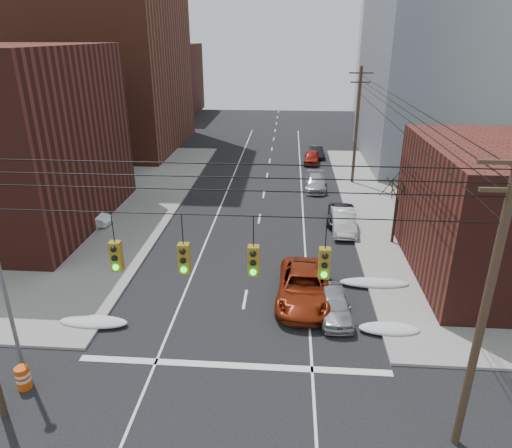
% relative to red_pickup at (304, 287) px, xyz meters
% --- Properties ---
extents(building_brick_tall, '(24.00, 20.00, 30.00)m').
position_rel_red_pickup_xyz_m(building_brick_tall, '(-27.23, 35.82, 14.14)').
color(building_brick_tall, brown).
rests_on(building_brick_tall, ground).
extents(building_brick_far, '(22.00, 18.00, 12.00)m').
position_rel_red_pickup_xyz_m(building_brick_far, '(-29.23, 61.82, 5.14)').
color(building_brick_far, '#4B1C16').
rests_on(building_brick_far, ground).
extents(building_office, '(22.00, 20.00, 25.00)m').
position_rel_red_pickup_xyz_m(building_office, '(18.77, 31.82, 11.64)').
color(building_office, gray).
rests_on(building_office, ground).
extents(building_glass, '(20.00, 18.00, 22.00)m').
position_rel_red_pickup_xyz_m(building_glass, '(20.77, 57.82, 10.14)').
color(building_glass, gray).
rests_on(building_glass, ground).
extents(utility_pole_right, '(2.20, 0.28, 11.00)m').
position_rel_red_pickup_xyz_m(utility_pole_right, '(5.27, -9.18, 4.93)').
color(utility_pole_right, '#473323').
rests_on(utility_pole_right, ground).
extents(utility_pole_far, '(2.20, 0.28, 11.00)m').
position_rel_red_pickup_xyz_m(utility_pole_far, '(5.27, 21.82, 4.93)').
color(utility_pole_far, '#473323').
rests_on(utility_pole_far, ground).
extents(traffic_signals, '(17.00, 0.42, 2.02)m').
position_rel_red_pickup_xyz_m(traffic_signals, '(-3.13, -9.21, 6.31)').
color(traffic_signals, black).
rests_on(traffic_signals, ground).
extents(bare_tree, '(2.09, 2.20, 4.93)m').
position_rel_red_pickup_xyz_m(bare_tree, '(6.35, 7.82, 1.46)').
color(bare_tree, black).
rests_on(bare_tree, ground).
extents(snow_nw, '(3.50, 1.08, 0.42)m').
position_rel_red_pickup_xyz_m(snow_nw, '(-10.63, -3.18, -0.65)').
color(snow_nw, silver).
rests_on(snow_nw, ground).
extents(snow_ne, '(3.00, 1.08, 0.42)m').
position_rel_red_pickup_xyz_m(snow_ne, '(4.17, -2.68, -0.65)').
color(snow_ne, silver).
rests_on(snow_ne, ground).
extents(snow_east_far, '(4.00, 1.08, 0.42)m').
position_rel_red_pickup_xyz_m(snow_east_far, '(4.17, 1.82, -0.65)').
color(snow_east_far, silver).
rests_on(snow_east_far, ground).
extents(red_pickup, '(3.15, 6.31, 1.71)m').
position_rel_red_pickup_xyz_m(red_pickup, '(0.00, 0.00, 0.00)').
color(red_pickup, maroon).
rests_on(red_pickup, ground).
extents(parked_car_a, '(1.81, 4.09, 1.37)m').
position_rel_red_pickup_xyz_m(parked_car_a, '(1.57, -1.45, -0.17)').
color(parked_car_a, '#A7A7AC').
rests_on(parked_car_a, ground).
extents(parked_car_b, '(1.68, 4.64, 1.52)m').
position_rel_red_pickup_xyz_m(parked_car_b, '(3.17, 9.90, -0.10)').
color(parked_car_b, silver).
rests_on(parked_car_b, ground).
extents(parked_car_c, '(2.46, 4.59, 1.23)m').
position_rel_red_pickup_xyz_m(parked_car_c, '(3.17, 11.65, -0.24)').
color(parked_car_c, black).
rests_on(parked_car_c, ground).
extents(parked_car_d, '(2.00, 4.66, 1.34)m').
position_rel_red_pickup_xyz_m(parked_car_d, '(1.57, 19.65, -0.19)').
color(parked_car_d, '#ADAEB2').
rests_on(parked_car_d, ground).
extents(parked_car_e, '(2.01, 4.27, 1.41)m').
position_rel_red_pickup_xyz_m(parked_car_e, '(1.57, 29.20, -0.15)').
color(parked_car_e, maroon).
rests_on(parked_car_e, ground).
extents(parked_car_f, '(1.82, 4.02, 1.28)m').
position_rel_red_pickup_xyz_m(parked_car_f, '(2.27, 32.01, -0.22)').
color(parked_car_f, black).
rests_on(parked_car_f, ground).
extents(lot_car_a, '(3.88, 1.67, 1.24)m').
position_rel_red_pickup_xyz_m(lot_car_a, '(-16.27, 9.21, -0.09)').
color(lot_car_a, silver).
rests_on(lot_car_a, sidewalk_nw).
extents(lot_car_b, '(5.16, 3.24, 1.33)m').
position_rel_red_pickup_xyz_m(lot_car_b, '(-18.31, 14.51, -0.04)').
color(lot_car_b, silver).
rests_on(lot_car_b, sidewalk_nw).
extents(lot_car_c, '(5.61, 3.31, 1.53)m').
position_rel_red_pickup_xyz_m(lot_car_c, '(-20.73, 9.72, 0.06)').
color(lot_car_c, black).
rests_on(lot_car_c, sidewalk_nw).
extents(lot_car_d, '(4.22, 2.22, 1.37)m').
position_rel_red_pickup_xyz_m(lot_car_d, '(-22.51, 18.42, -0.02)').
color(lot_car_d, silver).
rests_on(lot_car_d, sidewalk_nw).
extents(construction_barrel, '(0.69, 0.69, 1.03)m').
position_rel_red_pickup_xyz_m(construction_barrel, '(-11.73, -7.67, -0.33)').
color(construction_barrel, '#E44A0C').
rests_on(construction_barrel, ground).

